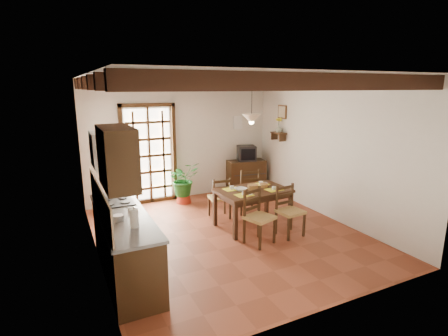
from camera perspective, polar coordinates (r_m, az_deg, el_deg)
ground_plane at (r=6.51m, az=0.76°, el=-10.73°), size 5.00×5.00×0.00m
room_shell at (r=6.01m, az=0.82°, el=5.32°), size 4.52×5.02×2.81m
ceiling_beams at (r=5.95m, az=0.85°, el=13.68°), size 4.50×4.34×0.20m
french_door at (r=8.12m, az=-12.14°, el=2.50°), size 1.26×0.11×2.32m
kitchen_counter at (r=5.24m, az=-15.95°, el=-11.77°), size 0.64×2.25×1.38m
upper_cabinet at (r=4.13m, az=-17.03°, el=1.62°), size 0.35×0.80×0.70m
range_hood at (r=5.38m, az=-18.85°, el=2.80°), size 0.38×0.60×0.54m
counter_items at (r=5.14m, az=-16.48°, el=-6.44°), size 0.50×1.43×0.25m
dining_table at (r=6.68m, az=4.72°, el=-4.29°), size 1.40×0.96×0.73m
chair_near_left at (r=6.08m, az=5.70°, el=-9.53°), size 0.55×0.53×0.95m
chair_near_right at (r=6.48m, az=10.64°, el=-8.35°), size 0.46×0.44×0.92m
chair_far_left at (r=7.18m, az=-0.72°, el=-6.07°), size 0.44×0.42×0.87m
chair_far_right at (r=7.50m, az=3.80°, el=-4.98°), size 0.51×0.49×0.97m
table_setting at (r=6.65m, az=4.74°, el=-3.45°), size 0.98×0.66×0.09m
table_bowl at (r=6.55m, az=2.76°, el=-3.50°), size 0.27×0.27×0.05m
sideboard at (r=8.96m, az=3.63°, el=-1.29°), size 1.00×0.56×0.81m
crt_tv at (r=8.83m, az=3.70°, el=2.44°), size 0.53×0.51×0.37m
fuse_box at (r=8.89m, az=2.26°, el=7.43°), size 0.25×0.03×0.32m
plant_pot at (r=8.19m, az=-6.58°, el=-4.90°), size 0.35×0.35×0.21m
potted_plant at (r=8.06m, az=-6.66°, el=-1.79°), size 2.06×1.84×2.03m
wall_shelf at (r=8.50m, az=8.89°, el=5.40°), size 0.20×0.42×0.20m
shelf_vase at (r=8.49m, az=8.92°, el=6.33°), size 0.15×0.15×0.15m
shelf_flowers at (r=8.47m, az=8.97°, el=7.73°), size 0.14×0.14×0.36m
framed_picture at (r=8.50m, az=9.48°, el=9.03°), size 0.03×0.32×0.32m
pendant_lamp at (r=6.48m, az=4.51°, el=8.18°), size 0.36×0.36×0.84m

